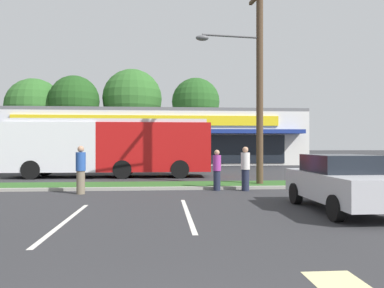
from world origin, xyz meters
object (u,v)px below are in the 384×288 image
object	(u,v)px
city_bus	(110,146)
pedestrian_near_bench	(81,170)
car_0	(3,160)
pedestrian_by_pole	(217,170)
pedestrian_mid	(245,169)
car_3	(342,182)
utility_pole	(256,75)

from	to	relation	value
city_bus	pedestrian_near_bench	xyz separation A→B (m)	(-0.02, -7.36, -0.87)
car_0	pedestrian_by_pole	bearing A→B (deg)	135.64
pedestrian_by_pole	pedestrian_mid	xyz separation A→B (m)	(1.11, -0.18, 0.06)
pedestrian_by_pole	pedestrian_near_bench	bearing A→B (deg)	105.55
pedestrian_near_bench	pedestrian_mid	xyz separation A→B (m)	(6.30, 0.48, -0.02)
car_0	pedestrian_near_bench	xyz separation A→B (m)	(8.68, -14.22, 0.18)
car_0	pedestrian_mid	world-z (taller)	pedestrian_mid
car_0	pedestrian_mid	size ratio (longest dim) A/B	2.55
car_3	pedestrian_near_bench	bearing A→B (deg)	-117.44
car_3	pedestrian_near_bench	distance (m)	8.99
utility_pole	car_3	distance (m)	7.47
pedestrian_by_pole	pedestrian_mid	world-z (taller)	pedestrian_mid
utility_pole	pedestrian_mid	size ratio (longest dim) A/B	5.20
utility_pole	pedestrian_near_bench	bearing A→B (deg)	-164.04
city_bus	pedestrian_near_bench	world-z (taller)	city_bus
car_0	utility_pole	bearing A→B (deg)	142.41
city_bus	pedestrian_near_bench	size ratio (longest dim) A/B	6.35
utility_pole	car_0	world-z (taller)	utility_pole
city_bus	pedestrian_by_pole	bearing A→B (deg)	128.17
city_bus	car_3	xyz separation A→B (m)	(7.96, -11.50, -0.97)
city_bus	utility_pole	bearing A→B (deg)	143.78
car_0	pedestrian_near_bench	bearing A→B (deg)	121.39
pedestrian_by_pole	car_0	bearing A→B (deg)	53.91
pedestrian_mid	pedestrian_near_bench	bearing A→B (deg)	-175.15
pedestrian_near_bench	pedestrian_by_pole	bearing A→B (deg)	-7.07
city_bus	pedestrian_by_pole	xyz separation A→B (m)	(5.17, -6.69, -0.95)
utility_pole	pedestrian_by_pole	bearing A→B (deg)	-144.79
utility_pole	car_3	world-z (taller)	utility_pole
city_bus	pedestrian_near_bench	bearing A→B (deg)	90.36
car_0	pedestrian_by_pole	size ratio (longest dim) A/B	2.75
pedestrian_by_pole	pedestrian_mid	bearing A→B (deg)	-90.78
utility_pole	car_0	size ratio (longest dim) A/B	2.04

